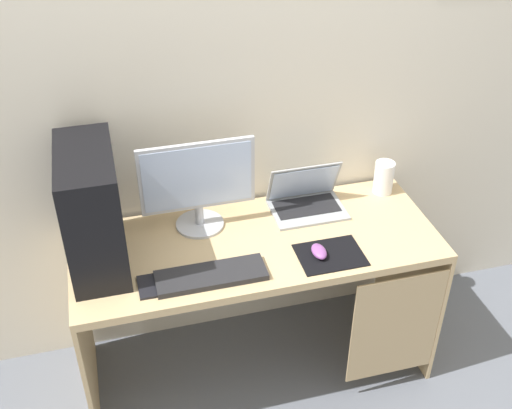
{
  "coord_description": "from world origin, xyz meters",
  "views": [
    {
      "loc": [
        -0.52,
        -1.97,
        2.32
      ],
      "look_at": [
        0.0,
        0.0,
        0.91
      ],
      "focal_mm": 44.38,
      "sensor_mm": 36.0,
      "label": 1
    }
  ],
  "objects_px": {
    "mouse_left": "(319,251)",
    "cell_phone": "(148,287)",
    "laptop": "(306,200)",
    "speaker": "(384,177)",
    "pc_tower": "(92,210)",
    "monitor": "(198,185)",
    "keyboard": "(211,275)"
  },
  "relations": [
    {
      "from": "mouse_left",
      "to": "cell_phone",
      "type": "distance_m",
      "value": 0.68
    },
    {
      "from": "laptop",
      "to": "mouse_left",
      "type": "bearing_deg",
      "value": -99.75
    },
    {
      "from": "speaker",
      "to": "mouse_left",
      "type": "bearing_deg",
      "value": -140.09
    },
    {
      "from": "pc_tower",
      "to": "laptop",
      "type": "distance_m",
      "value": 0.92
    },
    {
      "from": "cell_phone",
      "to": "monitor",
      "type": "bearing_deg",
      "value": 51.47
    },
    {
      "from": "speaker",
      "to": "keyboard",
      "type": "distance_m",
      "value": 0.95
    },
    {
      "from": "speaker",
      "to": "cell_phone",
      "type": "distance_m",
      "value": 1.17
    },
    {
      "from": "cell_phone",
      "to": "laptop",
      "type": "bearing_deg",
      "value": 24.92
    },
    {
      "from": "monitor",
      "to": "keyboard",
      "type": "xyz_separation_m",
      "value": [
        -0.02,
        -0.33,
        -0.2
      ]
    },
    {
      "from": "keyboard",
      "to": "cell_phone",
      "type": "distance_m",
      "value": 0.24
    },
    {
      "from": "mouse_left",
      "to": "cell_phone",
      "type": "relative_size",
      "value": 0.74
    },
    {
      "from": "keyboard",
      "to": "cell_phone",
      "type": "height_order",
      "value": "keyboard"
    },
    {
      "from": "laptop",
      "to": "cell_phone",
      "type": "bearing_deg",
      "value": -155.08
    },
    {
      "from": "laptop",
      "to": "keyboard",
      "type": "xyz_separation_m",
      "value": [
        -0.49,
        -0.35,
        -0.03
      ]
    },
    {
      "from": "monitor",
      "to": "laptop",
      "type": "distance_m",
      "value": 0.5
    },
    {
      "from": "keyboard",
      "to": "speaker",
      "type": "bearing_deg",
      "value": 23.7
    },
    {
      "from": "pc_tower",
      "to": "cell_phone",
      "type": "bearing_deg",
      "value": -53.37
    },
    {
      "from": "speaker",
      "to": "keyboard",
      "type": "height_order",
      "value": "speaker"
    },
    {
      "from": "pc_tower",
      "to": "cell_phone",
      "type": "relative_size",
      "value": 3.68
    },
    {
      "from": "laptop",
      "to": "mouse_left",
      "type": "distance_m",
      "value": 0.33
    },
    {
      "from": "pc_tower",
      "to": "laptop",
      "type": "height_order",
      "value": "pc_tower"
    },
    {
      "from": "speaker",
      "to": "mouse_left",
      "type": "xyz_separation_m",
      "value": [
        -0.43,
        -0.36,
        -0.05
      ]
    },
    {
      "from": "laptop",
      "to": "cell_phone",
      "type": "xyz_separation_m",
      "value": [
        -0.73,
        -0.34,
        -0.04
      ]
    },
    {
      "from": "mouse_left",
      "to": "pc_tower",
      "type": "bearing_deg",
      "value": 166.63
    },
    {
      "from": "mouse_left",
      "to": "cell_phone",
      "type": "xyz_separation_m",
      "value": [
        -0.68,
        -0.01,
        -0.02
      ]
    },
    {
      "from": "keyboard",
      "to": "mouse_left",
      "type": "height_order",
      "value": "mouse_left"
    },
    {
      "from": "pc_tower",
      "to": "monitor",
      "type": "relative_size",
      "value": 1.02
    },
    {
      "from": "laptop",
      "to": "speaker",
      "type": "xyz_separation_m",
      "value": [
        0.38,
        0.03,
        0.03
      ]
    },
    {
      "from": "speaker",
      "to": "keyboard",
      "type": "bearing_deg",
      "value": -156.3
    },
    {
      "from": "laptop",
      "to": "cell_phone",
      "type": "distance_m",
      "value": 0.81
    },
    {
      "from": "speaker",
      "to": "monitor",
      "type": "bearing_deg",
      "value": -176.76
    },
    {
      "from": "pc_tower",
      "to": "speaker",
      "type": "xyz_separation_m",
      "value": [
        1.27,
        0.16,
        -0.16
      ]
    }
  ]
}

